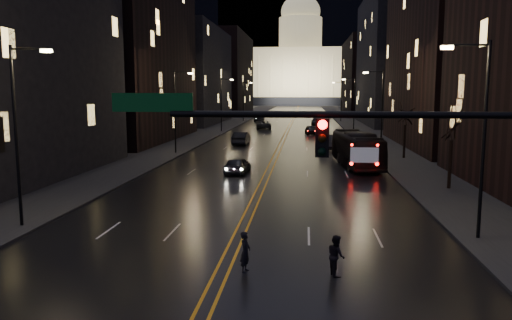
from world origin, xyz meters
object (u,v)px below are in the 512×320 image
(bus, at_px, (357,149))
(receding_car_a, at_px, (327,142))
(oncoming_car_b, at_px, (241,138))
(pedestrian_a, at_px, (245,252))
(pedestrian_b, at_px, (336,255))
(traffic_signal, at_px, (416,158))
(oncoming_car_a, at_px, (237,165))

(bus, xyz_separation_m, receding_car_a, (-2.05, 13.32, -0.73))
(oncoming_car_b, relative_size, pedestrian_a, 3.20)
(receding_car_a, relative_size, pedestrian_b, 3.37)
(traffic_signal, height_order, bus, traffic_signal)
(traffic_signal, height_order, oncoming_car_a, traffic_signal)
(oncoming_car_b, height_order, pedestrian_a, oncoming_car_b)
(receding_car_a, bearing_deg, traffic_signal, -85.80)
(receding_car_a, bearing_deg, oncoming_car_b, 163.50)
(traffic_signal, height_order, pedestrian_a, traffic_signal)
(pedestrian_a, bearing_deg, bus, -3.52)
(bus, xyz_separation_m, pedestrian_a, (-6.88, -27.70, -0.79))
(traffic_signal, distance_m, pedestrian_b, 6.82)
(traffic_signal, bearing_deg, bus, 86.76)
(oncoming_car_a, height_order, oncoming_car_b, oncoming_car_b)
(bus, distance_m, oncoming_car_b, 21.56)
(oncoming_car_b, bearing_deg, traffic_signal, 103.12)
(oncoming_car_a, xyz_separation_m, pedestrian_a, (3.38, -22.60, 0.07))
(bus, distance_m, receding_car_a, 13.49)
(bus, height_order, pedestrian_b, bus)
(pedestrian_a, bearing_deg, receding_car_a, 3.72)
(traffic_signal, relative_size, pedestrian_a, 10.98)
(receding_car_a, bearing_deg, oncoming_car_a, -110.07)
(oncoming_car_b, distance_m, pedestrian_a, 45.41)
(oncoming_car_a, bearing_deg, oncoming_car_b, -78.71)
(pedestrian_a, height_order, pedestrian_b, pedestrian_a)
(receding_car_a, bearing_deg, bus, -77.29)
(oncoming_car_a, relative_size, oncoming_car_b, 0.83)
(bus, relative_size, oncoming_car_a, 2.71)
(bus, relative_size, oncoming_car_b, 2.25)
(oncoming_car_a, bearing_deg, traffic_signal, 111.74)
(oncoming_car_b, bearing_deg, bus, 127.24)
(oncoming_car_a, relative_size, pedestrian_b, 2.72)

